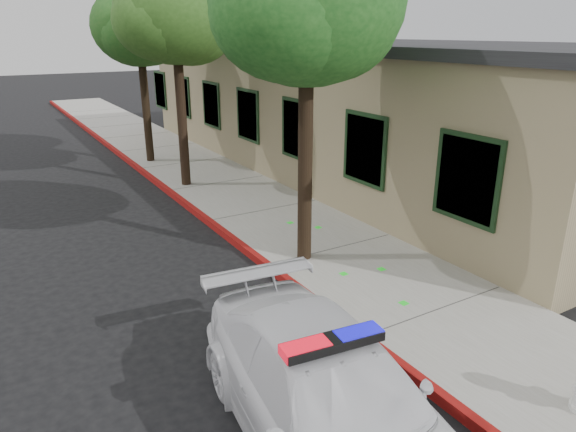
% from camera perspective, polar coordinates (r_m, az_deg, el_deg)
% --- Properties ---
extents(ground, '(120.00, 120.00, 0.00)m').
position_cam_1_polar(ground, '(8.27, 8.07, -13.88)').
color(ground, black).
rests_on(ground, ground).
extents(sidewalk, '(3.20, 60.00, 0.15)m').
position_cam_1_polar(sidewalk, '(11.19, 4.89, -3.95)').
color(sidewalk, gray).
rests_on(sidewalk, ground).
extents(red_curb, '(0.14, 60.00, 0.16)m').
position_cam_1_polar(red_curb, '(10.43, -2.03, -5.69)').
color(red_curb, '#9D1211').
rests_on(red_curb, ground).
extents(clapboard_building, '(7.30, 20.89, 4.24)m').
position_cam_1_polar(clapboard_building, '(18.28, 7.13, 11.92)').
color(clapboard_building, tan).
rests_on(clapboard_building, ground).
extents(police_car, '(2.47, 4.93, 1.49)m').
position_cam_1_polar(police_car, '(6.11, 4.70, -19.47)').
color(police_car, white).
rests_on(police_car, ground).
extents(street_tree_near, '(3.76, 3.48, 6.36)m').
position_cam_1_polar(street_tree_near, '(9.79, 2.18, 21.73)').
color(street_tree_near, black).
rests_on(street_tree_near, sidewalk).
extents(street_tree_mid, '(3.54, 3.28, 6.27)m').
position_cam_1_polar(street_tree_mid, '(15.55, -12.27, 20.48)').
color(street_tree_mid, black).
rests_on(street_tree_mid, sidewalk).
extents(street_tree_far, '(3.13, 3.23, 5.87)m').
position_cam_1_polar(street_tree_far, '(18.93, -15.89, 19.03)').
color(street_tree_far, black).
rests_on(street_tree_far, sidewalk).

